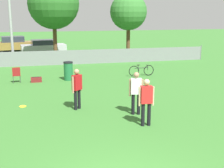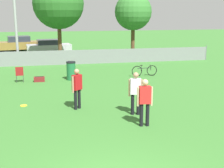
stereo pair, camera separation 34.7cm
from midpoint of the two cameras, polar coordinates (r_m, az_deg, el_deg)
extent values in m
cube|color=gray|center=(24.10, -9.86, 4.76)|extent=(23.56, 0.03, 1.10)
cylinder|color=slate|center=(27.47, 15.58, 5.60)|extent=(0.07, 0.07, 1.21)
cylinder|color=#9E9EA3|center=(24.90, -18.67, 13.82)|extent=(0.20, 0.20, 9.13)
cylinder|color=brown|center=(26.01, -10.73, 7.52)|extent=(0.32, 0.32, 3.08)
sphere|color=#286023|center=(25.90, -11.03, 14.28)|extent=(4.08, 4.08, 4.08)
cylinder|color=brown|center=(26.79, 2.59, 7.60)|extent=(0.32, 0.32, 2.81)
sphere|color=#33702D|center=(26.66, 2.65, 13.08)|extent=(3.08, 3.08, 3.08)
cylinder|color=black|center=(12.27, 3.06, -3.70)|extent=(0.13, 0.13, 0.83)
cylinder|color=black|center=(12.28, 4.09, -3.71)|extent=(0.13, 0.13, 0.83)
cube|color=silver|center=(12.08, 3.62, -0.41)|extent=(0.45, 0.32, 0.62)
sphere|color=tan|center=(11.99, 3.66, 1.67)|extent=(0.21, 0.21, 0.21)
cylinder|color=tan|center=(12.09, 2.48, -0.67)|extent=(0.08, 0.08, 0.68)
cylinder|color=tan|center=(12.11, 4.76, -0.69)|extent=(0.08, 0.08, 0.68)
cylinder|color=black|center=(12.91, -7.45, -2.94)|extent=(0.13, 0.13, 0.83)
cylinder|color=black|center=(13.07, -6.79, -2.73)|extent=(0.13, 0.13, 0.83)
cube|color=#B21419|center=(12.81, -7.21, 0.29)|extent=(0.45, 0.43, 0.62)
sphere|color=tan|center=(12.72, -7.27, 2.25)|extent=(0.21, 0.21, 0.21)
cylinder|color=tan|center=(12.66, -7.94, -0.17)|extent=(0.08, 0.08, 0.68)
cylinder|color=tan|center=(13.00, -6.49, 0.23)|extent=(0.08, 0.08, 0.68)
cylinder|color=black|center=(11.08, 4.77, -5.60)|extent=(0.13, 0.13, 0.83)
cylinder|color=black|center=(11.13, 5.88, -5.53)|extent=(0.13, 0.13, 0.83)
cube|color=red|center=(10.89, 5.41, -1.95)|extent=(0.42, 0.25, 0.62)
sphere|color=#D8AD8C|center=(10.79, 5.46, 0.34)|extent=(0.21, 0.21, 0.21)
cylinder|color=#D8AD8C|center=(10.85, 4.17, -2.30)|extent=(0.08, 0.08, 0.68)
cylinder|color=#D8AD8C|center=(10.97, 6.62, -2.19)|extent=(0.08, 0.08, 0.68)
cylinder|color=yellow|center=(13.93, -16.69, -3.94)|extent=(0.30, 0.30, 0.03)
torus|color=yellow|center=(13.93, -16.69, -3.93)|extent=(0.30, 0.30, 0.03)
cylinder|color=#333338|center=(18.88, -16.97, 1.04)|extent=(0.02, 0.02, 0.41)
cylinder|color=#333338|center=(18.88, -18.13, 0.96)|extent=(0.02, 0.02, 0.41)
cylinder|color=#333338|center=(18.51, -16.94, 0.81)|extent=(0.02, 0.02, 0.41)
cylinder|color=#333338|center=(18.51, -18.11, 0.72)|extent=(0.02, 0.02, 0.41)
cube|color=maroon|center=(18.65, -17.58, 1.54)|extent=(0.46, 0.46, 0.03)
cube|color=maroon|center=(18.41, -17.62, 2.18)|extent=(0.43, 0.06, 0.47)
torus|color=black|center=(19.52, 3.53, 2.37)|extent=(0.68, 0.08, 0.67)
torus|color=black|center=(19.87, 6.23, 2.51)|extent=(0.68, 0.08, 0.67)
cylinder|color=black|center=(19.66, 4.90, 2.94)|extent=(0.92, 0.08, 0.04)
cylinder|color=black|center=(19.58, 4.30, 2.91)|extent=(0.03, 0.03, 0.35)
cylinder|color=black|center=(19.81, 6.03, 2.99)|extent=(0.03, 0.03, 0.31)
cube|color=black|center=(19.55, 4.31, 3.47)|extent=(0.16, 0.07, 0.04)
cylinder|color=black|center=(19.78, 6.04, 3.44)|extent=(0.05, 0.44, 0.03)
cylinder|color=#1E6638|center=(18.60, -8.52, 2.25)|extent=(0.52, 0.52, 1.02)
cylinder|color=black|center=(18.50, -8.58, 3.93)|extent=(0.55, 0.55, 0.08)
cube|color=maroon|center=(18.52, -14.19, 0.77)|extent=(0.61, 0.34, 0.27)
cube|color=black|center=(18.48, -14.21, 1.23)|extent=(0.52, 0.04, 0.02)
cylinder|color=black|center=(34.76, -15.92, 6.60)|extent=(0.68, 0.30, 0.66)
cylinder|color=black|center=(33.29, -15.54, 6.36)|extent=(0.68, 0.30, 0.66)
cylinder|color=black|center=(33.01, -20.01, 5.99)|extent=(0.68, 0.30, 0.66)
cube|color=olive|center=(33.84, -17.94, 6.72)|extent=(4.42, 2.43, 0.75)
cube|color=#2D333D|center=(33.78, -18.02, 7.82)|extent=(2.41, 1.87, 0.56)
cylinder|color=black|center=(32.29, -10.60, 6.41)|extent=(0.67, 0.25, 0.66)
cylinder|color=black|center=(30.75, -10.09, 6.11)|extent=(0.67, 0.25, 0.66)
cylinder|color=black|center=(31.97, -15.25, 6.11)|extent=(0.67, 0.25, 0.66)
cylinder|color=black|center=(30.41, -14.97, 5.79)|extent=(0.67, 0.25, 0.66)
cube|color=#B7B7BC|center=(31.30, -12.74, 6.48)|extent=(4.40, 2.27, 0.63)
cube|color=#2D333D|center=(31.25, -12.79, 7.48)|extent=(2.36, 1.82, 0.47)
camera|label=1|loc=(0.17, -90.77, -0.18)|focal=50.00mm
camera|label=2|loc=(0.17, 89.23, 0.18)|focal=50.00mm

